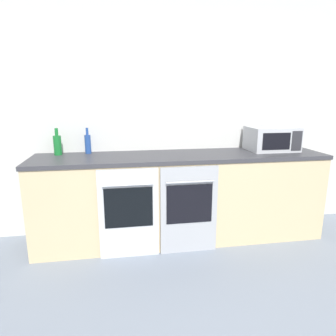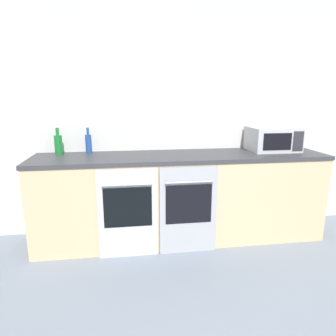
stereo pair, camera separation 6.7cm
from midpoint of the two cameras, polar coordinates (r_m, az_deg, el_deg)
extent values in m
cube|color=silver|center=(3.41, 0.80, 9.78)|extent=(10.00, 0.06, 2.60)
cube|color=#D1B789|center=(3.25, 1.85, -5.85)|extent=(3.01, 0.63, 0.89)
cube|color=#38383D|center=(3.13, 1.91, 2.23)|extent=(3.04, 0.66, 0.04)
cube|color=silver|center=(2.88, -8.12, -8.68)|extent=(0.56, 0.03, 0.88)
cube|color=black|center=(2.84, -8.16, -7.51)|extent=(0.45, 0.01, 0.39)
cylinder|color=silver|center=(2.75, -8.30, -3.23)|extent=(0.46, 0.02, 0.02)
cube|color=#A8AAAF|center=(2.95, 3.36, -8.05)|extent=(0.56, 0.03, 0.88)
cube|color=black|center=(2.91, 3.46, -6.89)|extent=(0.45, 0.01, 0.39)
cylinder|color=#A8AAAF|center=(2.82, 3.62, -2.69)|extent=(0.46, 0.02, 0.02)
cube|color=#B7BABF|center=(3.53, 18.60, 5.31)|extent=(0.52, 0.38, 0.26)
cube|color=black|center=(3.34, 19.43, 4.82)|extent=(0.31, 0.01, 0.18)
cube|color=#2D2D33|center=(3.46, 22.83, 4.80)|extent=(0.11, 0.01, 0.21)
cylinder|color=#234793|center=(3.29, -15.58, 4.37)|extent=(0.06, 0.06, 0.19)
cylinder|color=#234793|center=(3.27, -15.73, 6.72)|extent=(0.03, 0.03, 0.08)
cylinder|color=#19722D|center=(3.30, -20.84, 4.05)|extent=(0.08, 0.08, 0.20)
cylinder|color=#19722D|center=(3.28, -21.04, 6.43)|extent=(0.03, 0.03, 0.08)
camera|label=1|loc=(0.03, -90.61, -0.15)|focal=32.00mm
camera|label=2|loc=(0.03, 89.39, 0.15)|focal=32.00mm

